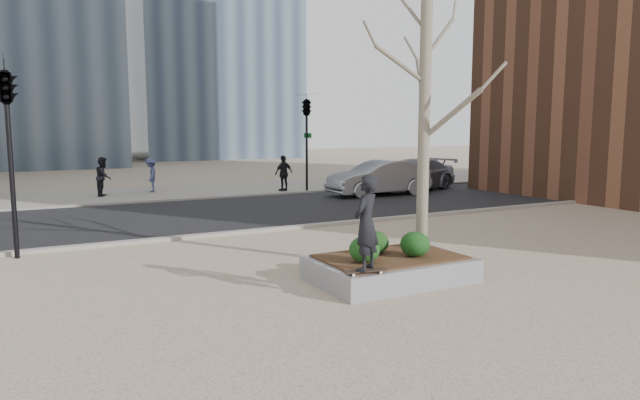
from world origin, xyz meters
TOP-DOWN VIEW (x-y plane):
  - ground at (0.00, 0.00)m, footprint 120.00×120.00m
  - street at (0.00, 10.00)m, footprint 60.00×8.00m
  - far_sidewalk at (0.00, 17.00)m, footprint 60.00×6.00m
  - planter at (1.00, 0.00)m, footprint 3.00×2.00m
  - planter_mulch at (1.00, 0.00)m, footprint 2.70×1.70m
  - sycamore_tree at (2.00, 0.30)m, footprint 2.80×2.80m
  - shrub_left at (0.26, -0.23)m, footprint 0.58×0.58m
  - shrub_middle at (0.86, 0.31)m, footprint 0.53×0.53m
  - shrub_right at (1.40, -0.27)m, footprint 0.58×0.58m
  - skateboard at (-0.10, -0.83)m, footprint 0.80×0.31m
  - skateboarder at (-0.10, -0.83)m, footprint 0.73×0.68m
  - car_silver at (8.57, 11.70)m, footprint 4.64×1.70m
  - car_third at (11.02, 12.55)m, footprint 5.42×3.34m
  - pedestrian_a at (-2.13, 16.96)m, footprint 0.87×0.98m
  - pedestrian_b at (0.00, 17.55)m, footprint 0.80×1.12m
  - pedestrian_c at (5.55, 15.09)m, footprint 1.04×0.61m
  - traffic_light_near at (-5.50, 5.60)m, footprint 0.60×2.48m
  - traffic_light_far at (6.50, 14.60)m, footprint 0.60×2.48m

SIDE VIEW (x-z plane):
  - ground at x=0.00m, z-range 0.00..0.00m
  - street at x=0.00m, z-range 0.00..0.02m
  - far_sidewalk at x=0.00m, z-range 0.00..0.02m
  - planter at x=1.00m, z-range 0.00..0.45m
  - planter_mulch at x=1.00m, z-range 0.45..0.49m
  - skateboard at x=-0.10m, z-range 0.45..0.53m
  - shrub_middle at x=0.86m, z-range 0.49..0.94m
  - shrub_right at x=1.40m, z-range 0.49..0.98m
  - shrub_left at x=0.26m, z-range 0.49..0.98m
  - car_third at x=11.02m, z-range 0.02..1.49m
  - car_silver at x=8.57m, z-range 0.02..1.54m
  - pedestrian_b at x=0.00m, z-range 0.02..1.60m
  - pedestrian_c at x=5.55m, z-range 0.02..1.69m
  - pedestrian_a at x=-2.13m, z-range 0.02..1.71m
  - skateboarder at x=-0.10m, z-range 0.53..2.20m
  - traffic_light_near at x=-5.50m, z-range 0.00..4.50m
  - traffic_light_far at x=6.50m, z-range 0.00..4.50m
  - sycamore_tree at x=2.00m, z-range 0.49..7.09m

